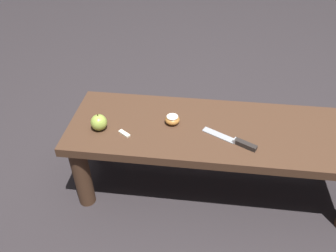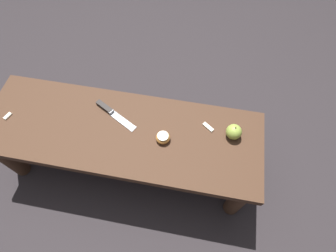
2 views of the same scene
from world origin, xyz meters
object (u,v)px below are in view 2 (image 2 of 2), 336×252
at_px(knife, 110,111).
at_px(apple_cut, 163,137).
at_px(apple_whole, 234,132).
at_px(wooden_bench, 122,138).

xyz_separation_m(knife, apple_cut, (0.28, -0.10, 0.01)).
bearing_deg(apple_whole, apple_cut, -165.89).
bearing_deg(wooden_bench, apple_cut, -2.72).
bearing_deg(apple_cut, apple_whole, 14.11).
height_order(wooden_bench, apple_cut, apple_cut).
height_order(wooden_bench, knife, knife).
bearing_deg(knife, apple_whole, 26.28).
height_order(knife, apple_whole, apple_whole).
height_order(knife, apple_cut, apple_cut).
relative_size(wooden_bench, apple_whole, 16.50).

